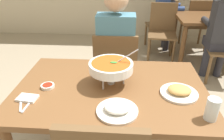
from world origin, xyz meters
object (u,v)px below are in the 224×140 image
drink_glass (212,110)px  dining_table_far (209,25)px  sauce_dish (48,86)px  chair_bg_right (224,42)px  chair_bg_left (165,21)px  patron_bg_right (224,27)px  appetizer_plate (179,91)px  dining_table_main (111,100)px  chair_bg_corner (162,29)px  chair_diner_main (116,69)px  chair_bg_window (197,22)px  rice_plate (117,109)px  curry_bowl (111,67)px  diner_main (116,46)px  patron_bg_left (164,8)px

drink_glass → dining_table_far: size_ratio=0.13×
sauce_dish → chair_bg_right: 2.47m
drink_glass → chair_bg_right: (0.86, 1.87, -0.29)m
chair_bg_left → patron_bg_right: patron_bg_right is taller
appetizer_plate → dining_table_main: bearing=172.3°
sauce_dish → chair_bg_corner: bearing=63.3°
dining_table_far → chair_bg_corner: size_ratio=1.11×
chair_diner_main → chair_bg_right: bearing=31.3°
dining_table_main → sauce_dish: sauce_dish is taller
chair_bg_right → chair_bg_window: 1.02m
rice_plate → chair_bg_window: 3.15m
chair_bg_corner → chair_bg_window: bearing=32.9°
dining_table_main → curry_bowl: bearing=92.6°
rice_plate → sauce_dish: bearing=154.7°
diner_main → sauce_dish: bearing=-118.5°
dining_table_main → rice_plate: 0.30m
rice_plate → chair_bg_corner: (0.62, 2.43, -0.25)m
chair_bg_corner → appetizer_plate: bearing=-96.0°
drink_glass → chair_bg_left: chair_bg_left is taller
dining_table_main → appetizer_plate: bearing=-7.7°
curry_bowl → patron_bg_left: patron_bg_left is taller
chair_diner_main → patron_bg_right: bearing=30.3°
appetizer_plate → chair_bg_right: bearing=59.2°
rice_plate → dining_table_far: (1.31, 2.33, -0.15)m
chair_bg_right → patron_bg_right: 0.27m
chair_bg_left → curry_bowl: bearing=-107.1°
curry_bowl → chair_bg_corner: size_ratio=0.37×
patron_bg_left → patron_bg_right: (0.58, -1.11, 0.00)m
rice_plate → patron_bg_right: bearing=54.1°
patron_bg_right → dining_table_main: bearing=-131.8°
rice_plate → dining_table_far: 2.68m
drink_glass → dining_table_far: drink_glass is taller
chair_diner_main → sauce_dish: chair_diner_main is taller
rice_plate → chair_bg_corner: size_ratio=0.27×
diner_main → chair_bg_left: size_ratio=1.46×
patron_bg_right → sauce_dish: bearing=-139.0°
diner_main → chair_diner_main: bearing=-90.0°
drink_glass → chair_bg_corner: bearing=87.3°
chair_diner_main → patron_bg_left: 2.05m
chair_diner_main → chair_bg_right: same height
drink_glass → chair_bg_left: 2.93m
diner_main → chair_bg_left: (0.79, 1.87, -0.24)m
chair_bg_left → rice_plate: bearing=-104.2°
dining_table_main → sauce_dish: 0.44m
curry_bowl → sauce_dish: (-0.42, -0.08, -0.12)m
patron_bg_left → drink_glass: bearing=-93.7°
dining_table_far → chair_bg_corner: 0.70m
chair_bg_window → appetizer_plate: bearing=-108.8°
drink_glass → curry_bowl: bearing=149.4°
appetizer_plate → chair_bg_right: size_ratio=0.27×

